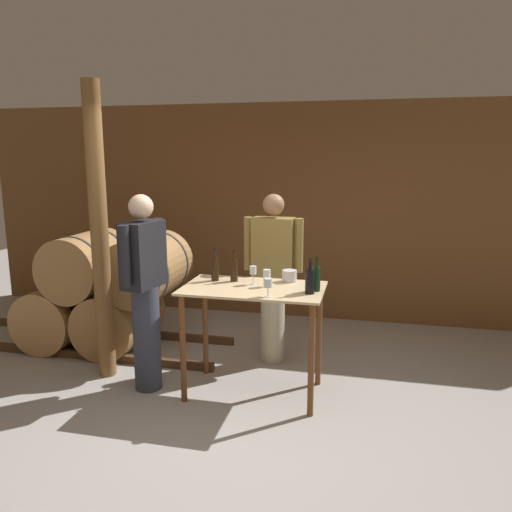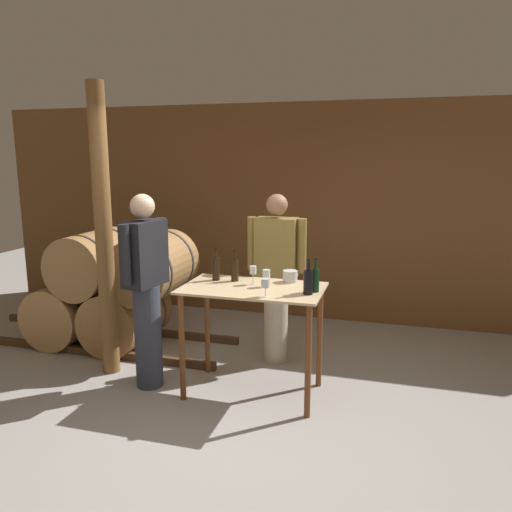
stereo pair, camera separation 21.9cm
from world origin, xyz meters
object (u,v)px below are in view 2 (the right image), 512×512
at_px(wine_bottle_far_left, 216,268).
at_px(wine_bottle_center, 308,281).
at_px(wine_bottle_left, 235,269).
at_px(person_host, 276,275).
at_px(wine_glass_near_center, 266,275).
at_px(ice_bucket, 290,276).
at_px(person_visitor_with_scarf, 146,287).
at_px(wine_glass_near_right, 265,284).
at_px(wine_bottle_right, 315,279).
at_px(wooden_post, 104,234).
at_px(wine_glass_near_left, 253,271).

height_order(wine_bottle_far_left, wine_bottle_center, wine_bottle_far_left).
xyz_separation_m(wine_bottle_left, person_host, (0.24, 0.57, -0.17)).
bearing_deg(wine_glass_near_center, ice_bucket, 53.76).
height_order(wine_bottle_center, person_visitor_with_scarf, person_visitor_with_scarf).
bearing_deg(wine_glass_near_center, wine_glass_near_right, -76.44).
height_order(wine_bottle_left, person_visitor_with_scarf, person_visitor_with_scarf).
relative_size(wine_bottle_center, person_host, 0.17).
xyz_separation_m(wine_bottle_left, wine_glass_near_center, (0.32, -0.12, -0.00)).
distance_m(wine_bottle_center, wine_glass_near_right, 0.35).
xyz_separation_m(wine_bottle_right, ice_bucket, (-0.27, 0.26, -0.06)).
height_order(wine_bottle_center, ice_bucket, wine_bottle_center).
distance_m(wooden_post, person_visitor_with_scarf, 0.68).
height_order(wine_bottle_center, wine_glass_near_right, wine_bottle_center).
bearing_deg(wine_bottle_right, wine_glass_near_center, 173.99).
xyz_separation_m(wooden_post, wine_bottle_right, (1.98, -0.05, -0.28)).
xyz_separation_m(wine_glass_near_left, wine_glass_near_right, (0.20, -0.35, -0.01)).
xyz_separation_m(person_host, person_visitor_with_scarf, (-0.97, -0.86, 0.02)).
bearing_deg(wine_bottle_far_left, person_visitor_with_scarf, -154.11).
xyz_separation_m(wine_bottle_center, person_visitor_with_scarf, (-1.43, -0.03, -0.15)).
relative_size(wooden_post, wine_glass_near_right, 18.31).
xyz_separation_m(wine_bottle_far_left, wine_bottle_left, (0.17, 0.02, -0.01)).
bearing_deg(person_visitor_with_scarf, wine_bottle_left, 21.44).
xyz_separation_m(wooden_post, wine_bottle_center, (1.93, -0.14, -0.28)).
bearing_deg(wooden_post, wine_glass_near_left, 1.75).
relative_size(wine_bottle_far_left, person_visitor_with_scarf, 0.17).
bearing_deg(person_host, wine_bottle_left, -112.64).
relative_size(wine_glass_near_left, person_visitor_with_scarf, 0.09).
distance_m(wine_bottle_center, wine_glass_near_left, 0.55).
bearing_deg(wine_bottle_far_left, wine_glass_near_right, -35.46).
bearing_deg(ice_bucket, wine_glass_near_center, -126.24).
bearing_deg(wine_bottle_far_left, wine_bottle_center, -15.26).
distance_m(wine_bottle_far_left, person_host, 0.74).
xyz_separation_m(wine_bottle_center, wine_glass_near_left, (-0.51, 0.19, 0.01)).
bearing_deg(person_host, wine_glass_near_center, -83.38).
distance_m(wine_bottle_center, person_host, 0.97).
height_order(wooden_post, wine_glass_near_right, wooden_post).
height_order(wine_glass_near_right, ice_bucket, wine_glass_near_right).
relative_size(wine_bottle_right, wine_glass_near_center, 1.93).
height_order(wooden_post, wine_bottle_left, wooden_post).
height_order(wine_bottle_far_left, person_visitor_with_scarf, person_visitor_with_scarf).
distance_m(wine_glass_near_left, person_visitor_with_scarf, 0.95).
height_order(wine_bottle_left, ice_bucket, wine_bottle_left).
distance_m(wooden_post, wine_bottle_far_left, 1.10).
bearing_deg(wine_glass_near_center, wine_bottle_center, -19.76).
relative_size(wine_glass_near_left, person_host, 0.10).
height_order(wine_bottle_center, wine_glass_near_left, wine_bottle_center).
height_order(wine_bottle_right, person_host, person_host).
height_order(wooden_post, person_host, wooden_post).
height_order(wine_bottle_right, wine_glass_near_right, wine_bottle_right).
distance_m(wine_glass_near_center, wine_glass_near_right, 0.31).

